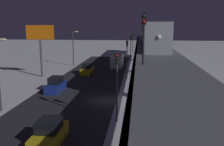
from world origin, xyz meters
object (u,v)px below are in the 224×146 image
at_px(sedan_yellow_2, 49,134).
at_px(traffic_light_distant, 133,40).
at_px(delivery_van, 117,60).
at_px(commercial_billboard, 40,37).
at_px(sedan_yellow, 87,70).
at_px(subway_train, 149,31).
at_px(traffic_light_far, 131,45).
at_px(sedan_blue, 56,85).
at_px(traffic_light_near, 117,78).
at_px(rail_signal, 144,30).
at_px(traffic_light_mid, 127,54).

bearing_deg(sedan_yellow_2, traffic_light_distant, 85.74).
xyz_separation_m(delivery_van, commercial_billboard, (12.12, 12.56, 5.48)).
height_order(sedan_yellow, delivery_van, delivery_van).
relative_size(subway_train, delivery_van, 7.50).
height_order(delivery_van, traffic_light_far, traffic_light_far).
relative_size(delivery_van, traffic_light_far, 1.16).
height_order(sedan_yellow, traffic_light_far, traffic_light_far).
relative_size(sedan_blue, traffic_light_near, 0.73).
relative_size(sedan_yellow_2, delivery_van, 0.59).
height_order(sedan_yellow_2, traffic_light_near, traffic_light_near).
distance_m(delivery_van, traffic_light_far, 7.86).
bearing_deg(delivery_van, rail_signal, 98.24).
bearing_deg(delivery_van, sedan_yellow_2, 86.90).
xyz_separation_m(sedan_blue, traffic_light_far, (-9.30, -28.41, 3.40)).
xyz_separation_m(subway_train, commercial_billboard, (18.78, 12.43, -0.81)).
xyz_separation_m(sedan_yellow_2, delivery_van, (-2.00, -36.94, 0.55)).
relative_size(sedan_yellow, traffic_light_near, 0.66).
distance_m(delivery_van, traffic_light_mid, 13.11).
relative_size(subway_train, rail_signal, 13.87).
relative_size(sedan_yellow, delivery_van, 0.57).
height_order(rail_signal, sedan_blue, rail_signal).
relative_size(sedan_blue, traffic_light_far, 0.73).
xyz_separation_m(subway_train, traffic_light_distant, (3.96, -26.25, -3.45)).
relative_size(delivery_van, traffic_light_distant, 1.16).
bearing_deg(traffic_light_near, sedan_yellow_2, 47.41).
distance_m(subway_train, traffic_light_far, 8.70).
relative_size(traffic_light_near, traffic_light_distant, 1.00).
bearing_deg(sedan_yellow, subway_train, -141.66).
relative_size(delivery_van, commercial_billboard, 0.83).
bearing_deg(traffic_light_mid, sedan_yellow, -23.84).
distance_m(rail_signal, sedan_yellow_2, 10.76).
bearing_deg(sedan_yellow, sedan_yellow_2, 95.76).
bearing_deg(subway_train, traffic_light_mid, 72.27).
bearing_deg(delivery_van, sedan_yellow, 62.43).
bearing_deg(rail_signal, traffic_light_far, -86.84).
xyz_separation_m(traffic_light_far, commercial_billboard, (14.82, 19.37, 2.63)).
distance_m(sedan_yellow, traffic_light_near, 24.08).
xyz_separation_m(sedan_yellow, sedan_yellow_2, (-2.80, 27.74, 0.01)).
bearing_deg(commercial_billboard, delivery_van, -133.98).
bearing_deg(traffic_light_far, rail_signal, 93.16).
relative_size(traffic_light_mid, commercial_billboard, 0.72).
height_order(rail_signal, traffic_light_far, rail_signal).
bearing_deg(sedan_yellow_2, traffic_light_near, 47.41).
relative_size(traffic_light_near, commercial_billboard, 0.72).
bearing_deg(subway_train, delivery_van, -1.13).
bearing_deg(commercial_billboard, traffic_light_mid, -179.79).
bearing_deg(rail_signal, subway_train, -92.81).
bearing_deg(traffic_light_distant, commercial_billboard, 69.04).
xyz_separation_m(rail_signal, traffic_light_far, (2.28, -41.20, -4.39)).
bearing_deg(traffic_light_near, rail_signal, 131.55).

